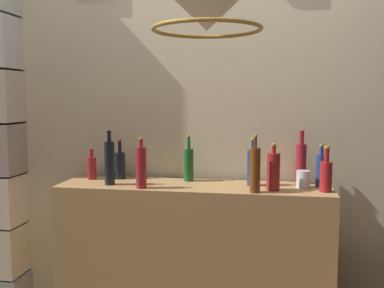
% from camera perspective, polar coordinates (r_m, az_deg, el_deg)
% --- Properties ---
extents(panelled_rear_partition, '(3.09, 0.15, 2.84)m').
position_cam_1_polar(panelled_rear_partition, '(2.74, 1.07, 4.87)').
color(panelled_rear_partition, beige).
rests_on(panelled_rear_partition, ground).
extents(bar_shelf_unit, '(1.61, 0.39, 1.04)m').
position_cam_1_polar(bar_shelf_unit, '(2.68, 0.18, -16.48)').
color(bar_shelf_unit, '#9E7547').
rests_on(bar_shelf_unit, ground).
extents(liquor_bottle_mezcal, '(0.06, 0.06, 0.25)m').
position_cam_1_polar(liquor_bottle_mezcal, '(2.57, 16.93, -3.34)').
color(liquor_bottle_mezcal, navy).
rests_on(liquor_bottle_mezcal, bar_shelf_unit).
extents(liquor_bottle_amaro, '(0.06, 0.06, 0.32)m').
position_cam_1_polar(liquor_bottle_amaro, '(2.56, -11.01, -2.41)').
color(liquor_bottle_amaro, black).
rests_on(liquor_bottle_amaro, bar_shelf_unit).
extents(liquor_bottle_vermouth, '(0.07, 0.07, 0.25)m').
position_cam_1_polar(liquor_bottle_vermouth, '(2.75, -9.66, -2.72)').
color(liquor_bottle_vermouth, black).
rests_on(liquor_bottle_vermouth, bar_shelf_unit).
extents(liquor_bottle_sherry, '(0.06, 0.06, 0.32)m').
position_cam_1_polar(liquor_bottle_sherry, '(2.63, 14.41, -2.39)').
color(liquor_bottle_sherry, maroon).
rests_on(liquor_bottle_sherry, bar_shelf_unit).
extents(liquor_bottle_vodka, '(0.07, 0.07, 0.28)m').
position_cam_1_polar(liquor_bottle_vodka, '(2.52, 8.16, -3.04)').
color(liquor_bottle_vodka, navy).
rests_on(liquor_bottle_vodka, bar_shelf_unit).
extents(liquor_bottle_port, '(0.06, 0.06, 0.19)m').
position_cam_1_polar(liquor_bottle_port, '(2.77, -13.31, -3.05)').
color(liquor_bottle_port, maroon).
rests_on(liquor_bottle_port, bar_shelf_unit).
extents(liquor_bottle_rye, '(0.06, 0.06, 0.32)m').
position_cam_1_polar(liquor_bottle_rye, '(2.33, 8.46, -3.40)').
color(liquor_bottle_rye, '#653212').
rests_on(liquor_bottle_rye, bar_shelf_unit).
extents(liquor_bottle_rum, '(0.06, 0.06, 0.29)m').
position_cam_1_polar(liquor_bottle_rum, '(2.64, -0.44, -2.66)').
color(liquor_bottle_rum, '#185224').
rests_on(liquor_bottle_rum, bar_shelf_unit).
extents(liquor_bottle_tequila, '(0.06, 0.06, 0.29)m').
position_cam_1_polar(liquor_bottle_tequila, '(2.44, -6.83, -3.06)').
color(liquor_bottle_tequila, maroon).
rests_on(liquor_bottle_tequila, bar_shelf_unit).
extents(liquor_bottle_whiskey, '(0.07, 0.07, 0.26)m').
position_cam_1_polar(liquor_bottle_whiskey, '(2.41, 10.86, -3.58)').
color(liquor_bottle_whiskey, maroon).
rests_on(liquor_bottle_whiskey, bar_shelf_unit).
extents(liquor_bottle_scotch, '(0.07, 0.07, 0.25)m').
position_cam_1_polar(liquor_bottle_scotch, '(2.44, 17.54, -3.96)').
color(liquor_bottle_scotch, maroon).
rests_on(liquor_bottle_scotch, bar_shelf_unit).
extents(glass_tumbler_rocks, '(0.08, 0.08, 0.10)m').
position_cam_1_polar(glass_tumbler_rocks, '(2.53, 14.69, -4.58)').
color(glass_tumbler_rocks, silver).
rests_on(glass_tumbler_rocks, bar_shelf_unit).
extents(pendant_lamp, '(0.43, 0.43, 0.52)m').
position_cam_1_polar(pendant_lamp, '(1.69, 2.02, 17.97)').
color(pendant_lamp, '#EFE5C6').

